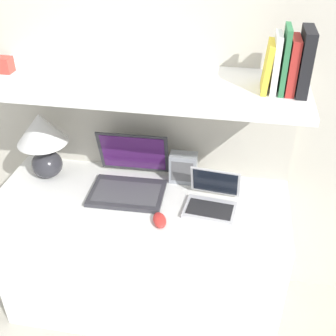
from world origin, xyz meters
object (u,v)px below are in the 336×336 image
Objects in this scene: table_lamp at (42,138)px; router_box at (183,168)px; book_green at (285,60)px; computer_mouse at (160,220)px; book_yellow at (268,67)px; laptop_small at (212,201)px; book_black at (305,62)px; laptop_large at (129,179)px; shelf_gadget at (4,65)px; book_red at (292,65)px; book_white at (276,63)px.

table_lamp reaches higher than router_box.
router_box is 0.74m from book_green.
computer_mouse is 0.79m from book_yellow.
laptop_small is 1.61× the size of router_box.
computer_mouse is at bearing -156.39° from book_black.
computer_mouse is 0.89m from book_black.
laptop_large is 1.47× the size of book_black.
shelf_gadget is (-1.19, 0.00, -0.09)m from book_green.
table_lamp is at bearing 178.04° from book_red.
table_lamp is 1.41× the size of book_black.
book_black is (0.31, 0.08, 0.65)m from laptop_small.
laptop_large is at bearing 179.74° from book_white.
table_lamp is 1.21m from book_red.
table_lamp is 2.23× the size of router_box.
book_black reaches higher than shelf_gadget.
book_red reaches higher than shelf_gadget.
book_black is at bearing 23.61° from computer_mouse.
table_lamp is 1.56× the size of book_white.
book_black is 1.16× the size of book_red.
book_green is at bearing 0.00° from book_yellow.
book_yellow is (0.39, 0.23, 0.64)m from computer_mouse.
shelf_gadget is at bearing 162.61° from computer_mouse.
laptop_small is at bearing -7.83° from table_lamp.
book_yellow reaches higher than shelf_gadget.
shelf_gadget is at bearing 175.26° from laptop_small.
book_black is at bearing -13.51° from router_box.
computer_mouse is 0.84m from book_green.
computer_mouse is (-0.22, -0.15, -0.02)m from laptop_small.
book_white is at bearing 28.71° from computer_mouse.
computer_mouse is 0.55× the size of book_red.
router_box is at bearing 81.11° from computer_mouse.
book_black is at bearing 0.00° from book_green.
table_lamp is at bearing -173.79° from router_box.
book_yellow is at bearing 180.00° from book_black.
book_yellow is (-0.03, 0.00, -0.02)m from book_white.
book_black reaches higher than laptop_large.
book_black is 1.26m from shelf_gadget.
table_lamp reaches higher than laptop_small.
table_lamp is 4.72× the size of shelf_gadget.
book_red is (1.12, -0.04, 0.45)m from table_lamp.
book_red reaches higher than laptop_large.
book_black is 0.11m from book_white.
laptop_small is 0.26m from computer_mouse.
table_lamp is 1.12m from book_yellow.
book_black reaches higher than book_white.
book_yellow is at bearing 30.47° from computer_mouse.
table_lamp is 2.94× the size of computer_mouse.
book_yellow reaches higher than router_box.
laptop_small is 0.73m from book_black.
laptop_large is 0.77m from shelf_gadget.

